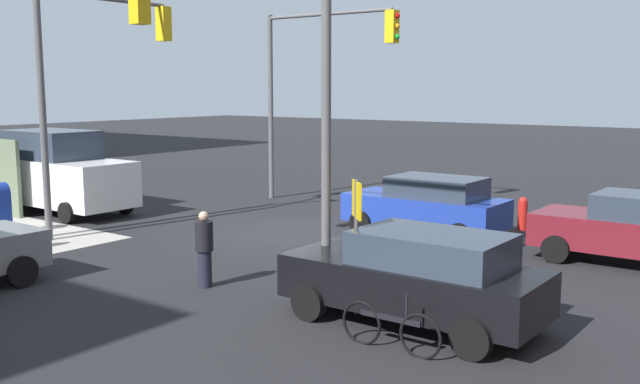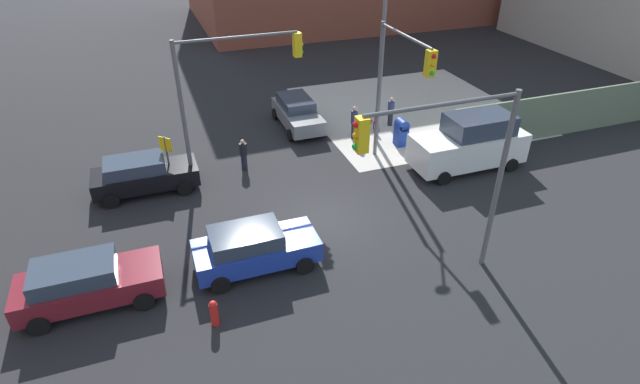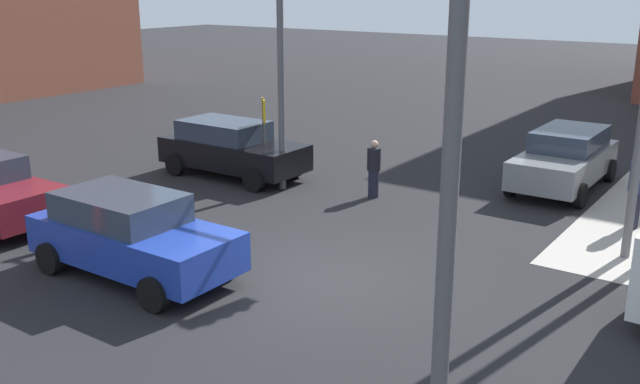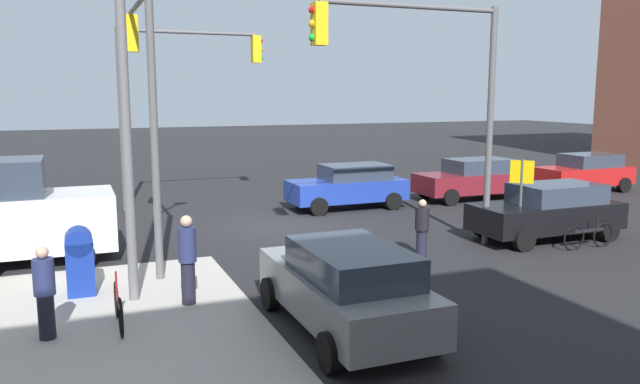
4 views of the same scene
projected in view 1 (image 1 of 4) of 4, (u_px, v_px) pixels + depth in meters
The scene contains 11 objects.
ground_plane at pixel (290, 233), 19.66m from camera, with size 120.00×120.00×0.00m, color black.
traffic_signal_nw_corner at pixel (241, 54), 13.97m from camera, with size 5.42×0.36×6.50m.
traffic_signal_se_corner at pixel (316, 68), 24.02m from camera, with size 5.34×0.36×6.50m.
traffic_signal_ne_corner at pixel (96, 66), 19.40m from camera, with size 0.36×4.50×6.50m.
warning_sign_two_way at pixel (357, 223), 12.40m from camera, with size 0.48×0.48×2.40m.
fire_hydrant at pixel (523, 213), 19.98m from camera, with size 0.26×0.26×0.94m.
coupe_black at pixel (417, 276), 11.94m from camera, with size 4.43×2.02×1.62m.
sedan_blue at pixel (428, 205), 19.20m from camera, with size 4.30×2.02×1.62m.
van_white_delivery at pixel (58, 173), 22.80m from camera, with size 5.40×2.32×2.62m.
pedestrian_crossing at pixel (204, 248), 14.23m from camera, with size 0.36×0.36×1.55m.
bicycle_at_crosswalk at pixel (390, 329), 10.83m from camera, with size 1.75×0.05×0.97m.
Camera 1 is at (-12.14, 15.00, 3.98)m, focal length 40.00 mm.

